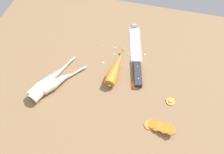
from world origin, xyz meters
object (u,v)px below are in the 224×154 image
at_px(chefs_knife, 136,50).
at_px(carrot_slice_stray_near, 171,101).
at_px(parsnip_mid_left, 58,82).
at_px(carrot_slice_stack, 160,127).
at_px(whole_carrot, 115,69).
at_px(parsnip_mid_right, 46,85).
at_px(parsnip_front, 46,82).
at_px(carrot_slice_stray_mid, 136,85).

height_order(chefs_knife, carrot_slice_stray_near, chefs_knife).
xyz_separation_m(parsnip_mid_left, carrot_slice_stack, (0.39, -0.08, -0.01)).
bearing_deg(carrot_slice_stack, chefs_knife, 114.02).
relative_size(whole_carrot, carrot_slice_stack, 1.89).
distance_m(whole_carrot, parsnip_mid_left, 0.22).
bearing_deg(carrot_slice_stack, parsnip_mid_right, 172.76).
bearing_deg(whole_carrot, carrot_slice_stack, -43.10).
height_order(whole_carrot, parsnip_front, whole_carrot).
xyz_separation_m(parsnip_mid_right, carrot_slice_stack, (0.43, -0.05, -0.01)).
bearing_deg(carrot_slice_stray_near, carrot_slice_stray_mid, 164.63).
relative_size(parsnip_mid_left, carrot_slice_stack, 1.57).
bearing_deg(carrot_slice_stack, whole_carrot, 136.90).
xyz_separation_m(chefs_knife, parsnip_mid_right, (-0.29, -0.26, 0.01)).
bearing_deg(chefs_knife, carrot_slice_stray_mid, -79.78).
bearing_deg(parsnip_front, whole_carrot, 26.72).
bearing_deg(parsnip_mid_left, parsnip_mid_right, -145.64).
relative_size(parsnip_mid_left, carrot_slice_stray_mid, 4.88).
relative_size(parsnip_front, carrot_slice_stray_mid, 6.79).
height_order(carrot_slice_stray_near, carrot_slice_stray_mid, same).
bearing_deg(whole_carrot, parsnip_mid_right, -150.53).
distance_m(parsnip_front, carrot_slice_stray_mid, 0.33).
distance_m(chefs_knife, parsnip_front, 0.38).
bearing_deg(carrot_slice_stray_near, chefs_knife, 129.17).
bearing_deg(chefs_knife, parsnip_mid_right, -138.64).
bearing_deg(parsnip_front, parsnip_mid_right, -71.84).
distance_m(whole_carrot, carrot_slice_stray_near, 0.24).
bearing_deg(carrot_slice_stray_mid, carrot_slice_stack, -53.32).
bearing_deg(parsnip_front, carrot_slice_stack, -8.76).
relative_size(parsnip_front, carrot_slice_stray_near, 6.97).
relative_size(parsnip_front, parsnip_mid_right, 1.04).
distance_m(parsnip_mid_right, carrot_slice_stray_near, 0.46).
bearing_deg(parsnip_front, carrot_slice_stray_mid, 13.71).
bearing_deg(parsnip_front, carrot_slice_stray_near, 5.24).
height_order(parsnip_mid_right, carrot_slice_stray_near, parsnip_mid_right).
bearing_deg(carrot_slice_stray_near, carrot_slice_stack, -103.39).
height_order(chefs_knife, parsnip_mid_right, parsnip_mid_right).
height_order(parsnip_front, parsnip_mid_right, same).
bearing_deg(carrot_slice_stack, carrot_slice_stray_near, 76.61).
distance_m(parsnip_front, carrot_slice_stack, 0.44).
distance_m(whole_carrot, carrot_slice_stack, 0.27).
xyz_separation_m(parsnip_mid_left, carrot_slice_stray_mid, (0.28, 0.07, -0.02)).
height_order(parsnip_mid_right, carrot_slice_stray_mid, parsnip_mid_right).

